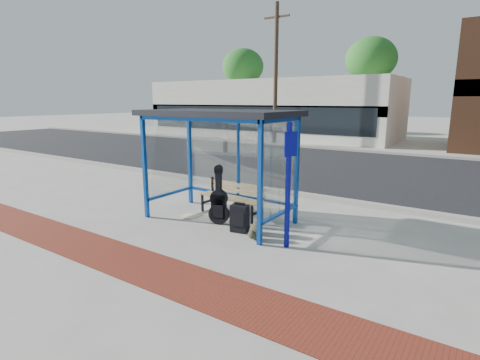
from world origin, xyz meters
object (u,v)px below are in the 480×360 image
Objects in this scene: suitcase at (240,218)px; backpack at (255,231)px; bench at (233,196)px; guitar_bag at (219,204)px.

backpack is (0.49, -0.19, -0.12)m from suitcase.
bench is 1.18m from suitcase.
suitcase reaches higher than backpack.
bench is 2.77× the size of suitcase.
bench reaches higher than suitcase.
bench reaches higher than backpack.
backpack is at bearing -34.76° from bench.
backpack is at bearing -31.86° from suitcase.
backpack is at bearing -34.90° from guitar_bag.
suitcase is 1.79× the size of backpack.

